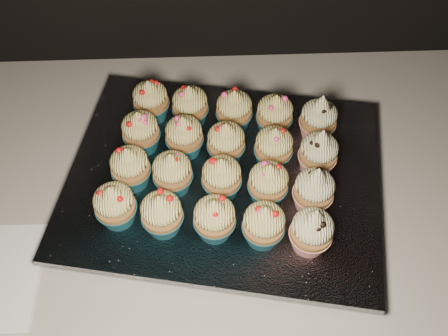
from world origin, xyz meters
The scene contains 24 objects.
cabinet centered at (0.00, 1.70, 0.43)m, with size 2.40×0.60×0.86m, color black.
worktop centered at (0.00, 1.70, 0.88)m, with size 2.44×0.64×0.04m, color beige.
baking_tray centered at (-0.08, 1.67, 0.91)m, with size 0.47×0.36×0.02m, color black.
foil_lining centered at (-0.08, 1.67, 0.93)m, with size 0.51×0.40×0.01m, color silver.
cupcake_0 centered at (-0.24, 1.59, 0.97)m, with size 0.06×0.06×0.08m.
cupcake_1 centered at (-0.17, 1.57, 0.97)m, with size 0.06×0.06×0.08m.
cupcake_2 centered at (-0.09, 1.56, 0.97)m, with size 0.06×0.06×0.08m.
cupcake_3 centered at (-0.02, 1.55, 0.97)m, with size 0.06×0.06×0.08m.
cupcake_4 centered at (0.04, 1.54, 0.97)m, with size 0.06×0.06×0.10m.
cupcake_5 centered at (-0.22, 1.66, 0.97)m, with size 0.06×0.06×0.08m.
cupcake_6 centered at (-0.16, 1.65, 0.97)m, with size 0.06×0.06×0.08m.
cupcake_7 centered at (-0.08, 1.64, 0.97)m, with size 0.06×0.06×0.08m.
cupcake_8 centered at (-0.01, 1.62, 0.97)m, with size 0.06×0.06×0.08m.
cupcake_9 centered at (0.06, 1.61, 0.97)m, with size 0.06×0.06×0.10m.
cupcake_10 centered at (-0.21, 1.74, 0.97)m, with size 0.06×0.06×0.08m.
cupcake_11 centered at (-0.14, 1.72, 0.97)m, with size 0.06×0.06×0.08m.
cupcake_12 centered at (-0.07, 1.71, 0.97)m, with size 0.06×0.06×0.08m.
cupcake_13 centered at (0.01, 1.69, 0.97)m, with size 0.06×0.06×0.08m.
cupcake_14 centered at (0.08, 1.68, 0.97)m, with size 0.06×0.06×0.10m.
cupcake_15 centered at (-0.20, 1.81, 0.97)m, with size 0.06×0.06×0.08m.
cupcake_16 centered at (-0.13, 1.79, 0.97)m, with size 0.06×0.06×0.08m.
cupcake_17 centered at (-0.05, 1.78, 0.97)m, with size 0.06×0.06×0.08m.
cupcake_18 centered at (0.01, 1.76, 0.97)m, with size 0.06×0.06×0.08m.
cupcake_19 centered at (0.09, 1.75, 0.97)m, with size 0.06×0.06×0.10m.
Camera 1 is at (-0.10, 1.19, 1.60)m, focal length 40.00 mm.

